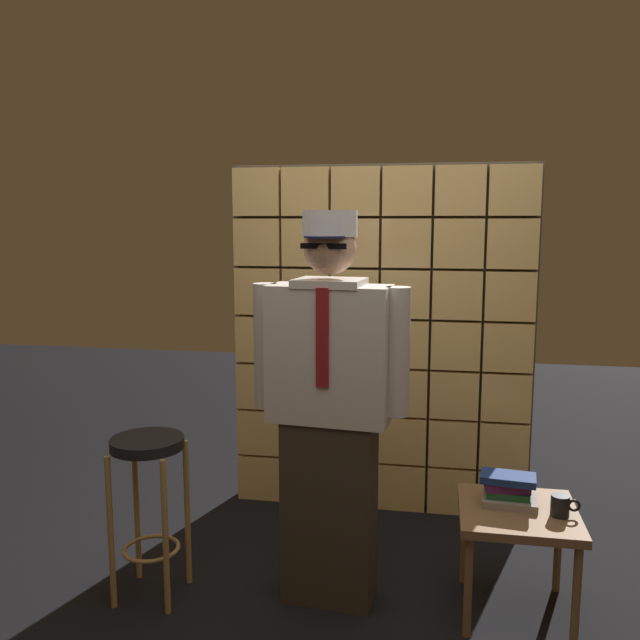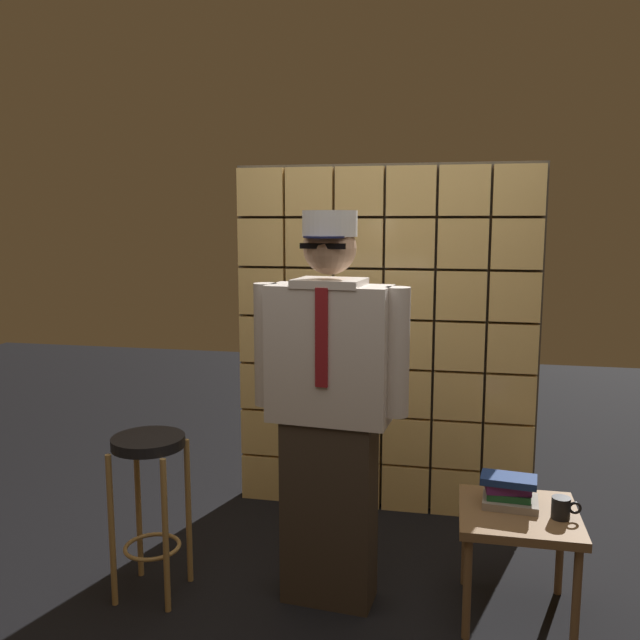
# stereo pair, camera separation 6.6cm
# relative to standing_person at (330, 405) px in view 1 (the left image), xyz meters

# --- Properties ---
(glass_block_wall) EXTENTS (1.83, 0.10, 2.13)m
(glass_block_wall) POSITION_rel_standing_person_xyz_m (0.13, 1.07, 0.10)
(glass_block_wall) COLOR #F2C672
(glass_block_wall) RESTS_ON ground
(standing_person) EXTENTS (0.73, 0.33, 1.82)m
(standing_person) POSITION_rel_standing_person_xyz_m (0.00, 0.00, 0.00)
(standing_person) COLOR #382D23
(standing_person) RESTS_ON ground
(bar_stool) EXTENTS (0.34, 0.34, 0.78)m
(bar_stool) POSITION_rel_standing_person_xyz_m (-0.84, -0.12, -0.37)
(bar_stool) COLOR black
(bar_stool) RESTS_ON ground
(side_table) EXTENTS (0.52, 0.52, 0.50)m
(side_table) POSITION_rel_standing_person_xyz_m (0.85, 0.04, -0.52)
(side_table) COLOR brown
(side_table) RESTS_ON ground
(book_stack) EXTENTS (0.27, 0.21, 0.14)m
(book_stack) POSITION_rel_standing_person_xyz_m (0.81, 0.10, -0.38)
(book_stack) COLOR gray
(book_stack) RESTS_ON side_table
(coffee_mug) EXTENTS (0.13, 0.08, 0.09)m
(coffee_mug) POSITION_rel_standing_person_xyz_m (1.02, -0.00, -0.40)
(coffee_mug) COLOR black
(coffee_mug) RESTS_ON side_table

